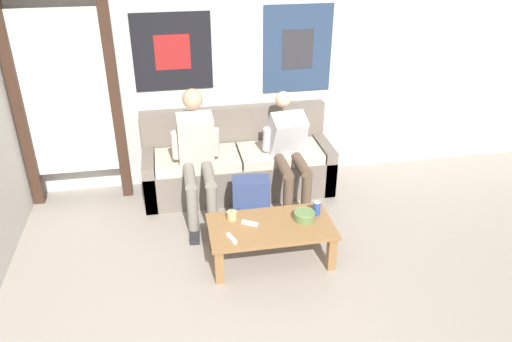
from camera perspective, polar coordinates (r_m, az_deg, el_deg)
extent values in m
cube|color=silver|center=(5.28, -4.50, 11.76)|extent=(10.00, 0.05, 2.55)
cube|color=black|center=(5.17, -9.53, 13.24)|extent=(0.78, 0.01, 0.78)
cube|color=maroon|center=(5.16, -9.53, 13.23)|extent=(0.35, 0.01, 0.35)
cube|color=navy|center=(5.35, 4.78, 13.70)|extent=(0.73, 0.01, 0.91)
cube|color=#2D2D33|center=(5.35, 4.80, 13.68)|extent=(0.33, 0.01, 0.41)
cube|color=#382319|center=(5.30, -25.44, 6.35)|extent=(0.10, 0.10, 2.05)
cube|color=#382319|center=(5.14, -15.70, 7.41)|extent=(0.10, 0.10, 2.05)
cube|color=silver|center=(5.19, -20.81, 8.03)|extent=(0.82, 0.02, 1.64)
cube|color=#70665B|center=(5.50, -2.49, 3.13)|extent=(1.98, 0.13, 0.86)
cube|color=#70665B|center=(5.31, -1.90, -0.70)|extent=(1.98, 0.55, 0.39)
cube|color=#70665B|center=(5.24, -12.02, -1.00)|extent=(0.12, 0.55, 0.51)
cube|color=#70665B|center=(5.48, 7.75, 0.70)|extent=(0.12, 0.55, 0.51)
cube|color=beige|center=(5.16, -6.73, 1.26)|extent=(0.85, 0.51, 0.10)
cube|color=beige|center=(5.27, 2.74, 2.04)|extent=(0.85, 0.51, 0.10)
cube|color=olive|center=(4.26, 1.71, -6.37)|extent=(1.06, 0.57, 0.03)
cube|color=olive|center=(4.49, -4.93, -7.17)|extent=(0.07, 0.07, 0.32)
cube|color=olive|center=(4.65, 6.84, -5.92)|extent=(0.07, 0.07, 0.32)
cube|color=olive|center=(4.12, -4.23, -10.80)|extent=(0.07, 0.07, 0.32)
cube|color=olive|center=(4.29, 8.63, -9.26)|extent=(0.07, 0.07, 0.32)
cylinder|color=gray|center=(4.74, -7.60, -0.65)|extent=(0.11, 0.46, 0.11)
cylinder|color=gray|center=(4.65, -7.24, -4.48)|extent=(0.10, 0.10, 0.46)
cube|color=#232328|center=(4.72, -7.01, -7.30)|extent=(0.11, 0.25, 0.05)
cylinder|color=gray|center=(4.75, -5.43, -0.47)|extent=(0.11, 0.46, 0.11)
cylinder|color=gray|center=(4.66, -5.03, -4.28)|extent=(0.10, 0.10, 0.46)
cube|color=#232328|center=(4.73, -4.82, -7.10)|extent=(0.11, 0.25, 0.05)
cube|color=beige|center=(4.88, -6.94, 3.59)|extent=(0.35, 0.32, 0.55)
sphere|color=tan|center=(4.80, -7.27, 8.18)|extent=(0.20, 0.20, 0.20)
cylinder|color=beige|center=(4.89, -9.18, 2.95)|extent=(0.08, 0.11, 0.29)
cylinder|color=beige|center=(4.90, -4.65, 3.33)|extent=(0.08, 0.11, 0.29)
cylinder|color=brown|center=(4.87, 3.19, 0.40)|extent=(0.11, 0.42, 0.11)
cylinder|color=brown|center=(4.81, 3.69, -3.17)|extent=(0.10, 0.10, 0.46)
cube|color=#232328|center=(4.87, 3.81, -5.92)|extent=(0.11, 0.25, 0.05)
cylinder|color=brown|center=(4.91, 5.23, 0.57)|extent=(0.11, 0.42, 0.11)
cylinder|color=brown|center=(4.85, 5.76, -2.96)|extent=(0.10, 0.10, 0.46)
cube|color=#232328|center=(4.91, 5.85, -5.69)|extent=(0.11, 0.25, 0.05)
cube|color=silver|center=(5.07, 3.44, 4.18)|extent=(0.39, 0.44, 0.52)
sphere|color=beige|center=(5.09, 3.14, 8.18)|extent=(0.16, 0.16, 0.16)
cylinder|color=silver|center=(5.06, 1.23, 3.66)|extent=(0.08, 0.13, 0.27)
cylinder|color=silver|center=(5.15, 5.48, 3.96)|extent=(0.08, 0.13, 0.27)
cube|color=navy|center=(4.79, -0.58, -3.45)|extent=(0.37, 0.24, 0.48)
cube|color=navy|center=(4.77, -0.50, -5.13)|extent=(0.25, 0.10, 0.22)
cylinder|color=#607F47|center=(4.33, 5.54, -5.11)|extent=(0.18, 0.18, 0.07)
torus|color=#607F47|center=(4.31, 5.56, -4.76)|extent=(0.19, 0.19, 0.02)
cylinder|color=tan|center=(4.32, -2.77, -5.09)|extent=(0.09, 0.09, 0.07)
cylinder|color=black|center=(4.29, -2.78, -4.61)|extent=(0.00, 0.00, 0.01)
cylinder|color=#28479E|center=(4.39, 6.95, -4.26)|extent=(0.07, 0.07, 0.12)
cylinder|color=silver|center=(4.36, 6.99, -3.57)|extent=(0.06, 0.06, 0.00)
cube|color=white|center=(4.08, -2.83, -7.69)|extent=(0.08, 0.15, 0.02)
cylinder|color=#333842|center=(4.09, -3.04, -7.30)|extent=(0.01, 0.01, 0.00)
cube|color=white|center=(4.26, -0.71, -5.99)|extent=(0.14, 0.10, 0.02)
cylinder|color=#333842|center=(4.26, -1.12, -5.74)|extent=(0.01, 0.01, 0.00)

